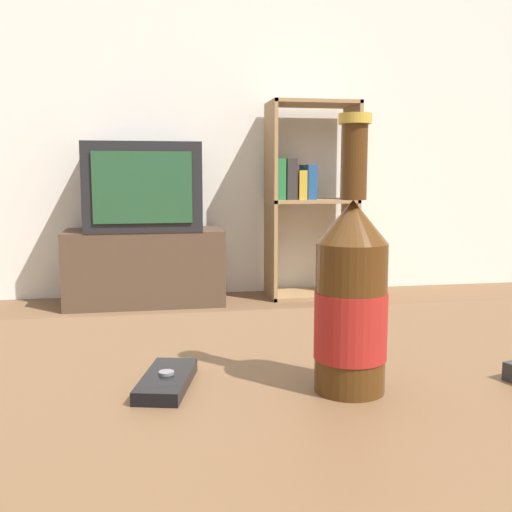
# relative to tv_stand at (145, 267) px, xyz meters

# --- Properties ---
(back_wall) EXTENTS (8.00, 0.05, 2.60)m
(back_wall) POSITION_rel_tv_stand_xyz_m (0.19, 0.26, 1.09)
(back_wall) COLOR silver
(back_wall) RESTS_ON ground_plane
(coffee_table) EXTENTS (1.36, 0.80, 0.49)m
(coffee_table) POSITION_rel_tv_stand_xyz_m (0.19, -2.76, 0.23)
(coffee_table) COLOR brown
(coffee_table) RESTS_ON ground_plane
(tv_stand) EXTENTS (0.85, 0.37, 0.41)m
(tv_stand) POSITION_rel_tv_stand_xyz_m (0.00, 0.00, 0.00)
(tv_stand) COLOR #4C3828
(tv_stand) RESTS_ON ground_plane
(television) EXTENTS (0.61, 0.39, 0.47)m
(television) POSITION_rel_tv_stand_xyz_m (0.00, -0.00, 0.44)
(television) COLOR black
(television) RESTS_ON tv_stand
(bookshelf) EXTENTS (0.50, 0.30, 1.12)m
(bookshelf) POSITION_rel_tv_stand_xyz_m (0.92, 0.05, 0.39)
(bookshelf) COLOR #99754C
(bookshelf) RESTS_ON ground_plane
(beer_bottle) EXTENTS (0.07, 0.07, 0.28)m
(beer_bottle) POSITION_rel_tv_stand_xyz_m (0.23, -2.74, 0.38)
(beer_bottle) COLOR #47280F
(beer_bottle) RESTS_ON coffee_table
(cell_phone) EXTENTS (0.07, 0.12, 0.02)m
(cell_phone) POSITION_rel_tv_stand_xyz_m (0.04, -2.70, 0.30)
(cell_phone) COLOR black
(cell_phone) RESTS_ON coffee_table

